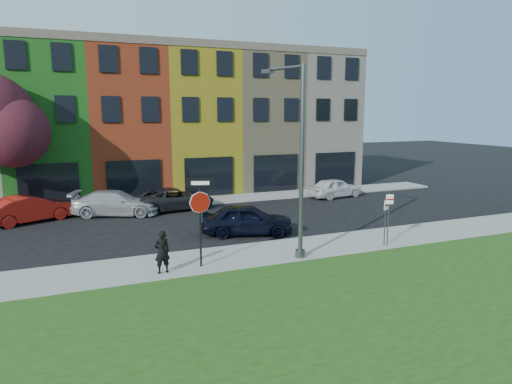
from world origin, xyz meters
name	(u,v)px	position (x,y,z in m)	size (l,w,h in m)	color
ground	(335,274)	(0.00, 0.00, 0.00)	(120.00, 120.00, 0.00)	black
sidewalk_near	(338,244)	(2.00, 3.00, 0.06)	(40.00, 3.00, 0.12)	gray
sidewalk_far	(170,203)	(-3.00, 15.00, 0.06)	(40.00, 2.40, 0.12)	gray
rowhouse_block	(157,123)	(-2.50, 21.18, 4.99)	(30.00, 10.12, 10.00)	beige
stop_sign	(200,204)	(-4.41, 2.31, 2.50)	(1.01, 0.37, 3.35)	black
man	(162,252)	(-5.89, 2.16, 0.91)	(0.62, 0.45, 1.58)	black
sedan_near	(247,219)	(-1.02, 6.28, 0.75)	(4.70, 3.00, 1.49)	black
parked_car_red	(31,209)	(-10.86, 13.02, 0.73)	(4.70, 3.29, 1.47)	maroon
parked_car_silver	(116,203)	(-6.47, 13.00, 0.71)	(5.26, 3.43, 1.42)	#9F9FA3
parked_car_dark	(174,199)	(-3.06, 13.20, 0.67)	(5.10, 2.90, 1.34)	black
parked_car_white	(335,188)	(8.11, 13.05, 0.67)	(4.15, 2.23, 1.34)	silver
street_lamp	(298,162)	(-0.51, 2.11, 3.91)	(0.96, 2.52, 7.51)	#484B4E
parking_sign_a	(386,216)	(3.72, 2.00, 1.42)	(0.30, 0.15, 2.07)	#484B4E
parking_sign_b	(389,212)	(3.80, 1.89, 1.59)	(0.31, 0.14, 2.38)	#484B4E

